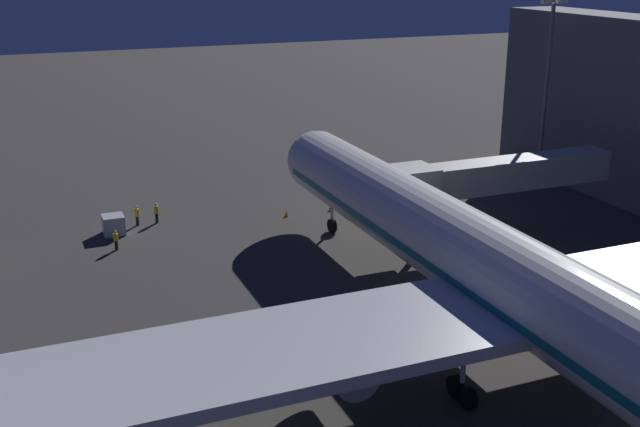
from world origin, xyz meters
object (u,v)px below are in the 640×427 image
Objects in this scene: traffic_cone_nose_port at (330,208)px; airliner_at_gate at (522,289)px; traffic_cone_nose_starboard at (286,214)px; baggage_container_near_belt at (113,225)px; ground_crew_near_nose_gear at (137,215)px; jet_bridge at (487,177)px; ground_crew_under_port_wing at (116,239)px; apron_floodlight_mast at (547,80)px; ground_crew_marshaller_fwd at (156,212)px.

airliner_at_gate is at bearing 86.03° from traffic_cone_nose_port.
baggage_container_near_belt is at bearing -5.08° from traffic_cone_nose_starboard.
jet_bridge is at bearing 150.36° from ground_crew_near_nose_gear.
airliner_at_gate is 32.19m from traffic_cone_nose_port.
ground_crew_under_port_wing is at bearing 63.93° from ground_crew_near_nose_gear.
traffic_cone_nose_port is (8.81, -12.15, -5.29)m from jet_bridge.
apron_floodlight_mast is 10.29× the size of baggage_container_near_belt.
ground_crew_marshaller_fwd is (-3.99, -1.44, 0.19)m from baggage_container_near_belt.
ground_crew_marshaller_fwd reaches higher than ground_crew_near_nose_gear.
airliner_at_gate is 37.70m from baggage_container_near_belt.
ground_crew_marshaller_fwd is at bearing -31.34° from jet_bridge.
traffic_cone_nose_port is (23.30, -0.52, -10.66)m from apron_floodlight_mast.
ground_crew_near_nose_gear is at bearing -66.13° from airliner_at_gate.
jet_bridge reaches higher than baggage_container_near_belt.
apron_floodlight_mast is 29.69m from traffic_cone_nose_starboard.
ground_crew_near_nose_gear is 0.98× the size of ground_crew_marshaller_fwd.
airliner_at_gate is 118.27× the size of traffic_cone_nose_port.
traffic_cone_nose_starboard is (-15.34, 1.36, -0.56)m from baggage_container_near_belt.
baggage_container_near_belt is at bearing -2.51° from apron_floodlight_mast.
airliner_at_gate is 35.29× the size of baggage_container_near_belt.
ground_crew_near_nose_gear is (15.27, -34.50, -4.46)m from airliner_at_gate.
airliner_at_gate is 3.20× the size of jet_bridge.
ground_crew_under_port_wing is at bearing 9.40° from traffic_cone_nose_starboard.
ground_crew_near_nose_gear is at bearing -116.07° from ground_crew_under_port_wing.
ground_crew_marshaller_fwd is 3.37× the size of traffic_cone_nose_starboard.
baggage_container_near_belt is at bearing 32.53° from ground_crew_near_nose_gear.
airliner_at_gate is 22.43m from jet_bridge.
ground_crew_under_port_wing is 3.07× the size of traffic_cone_nose_starboard.
ground_crew_near_nose_gear is 13.39m from traffic_cone_nose_starboard.
jet_bridge is at bearing 161.74° from ground_crew_under_port_wing.
ground_crew_under_port_wing is (4.37, 5.41, -0.10)m from ground_crew_marshaller_fwd.
airliner_at_gate reaches higher than traffic_cone_nose_starboard.
ground_crew_marshaller_fwd is 1.10× the size of ground_crew_under_port_wing.
traffic_cone_nose_port is at bearing -93.97° from airliner_at_gate.
apron_floodlight_mast reaches higher than airliner_at_gate.
apron_floodlight_mast is at bearing -177.26° from ground_crew_under_port_wing.
jet_bridge is 30.81m from ground_crew_under_port_wing.
jet_bridge reaches higher than traffic_cone_nose_port.
airliner_at_gate reaches higher than ground_crew_marshaller_fwd.
ground_crew_under_port_wing is 20.29m from traffic_cone_nose_port.
traffic_cone_nose_port is (-20.12, -2.60, -0.65)m from ground_crew_under_port_wing.
airliner_at_gate is at bearing 111.43° from ground_crew_marshaller_fwd.
jet_bridge is 10.94× the size of ground_crew_marshaller_fwd.
jet_bridge is 29.11m from ground_crew_marshaller_fwd.
ground_crew_under_port_wing is at bearing 7.37° from traffic_cone_nose_port.
airliner_at_gate is at bearing 113.87° from ground_crew_near_nose_gear.
airliner_at_gate is at bearing 50.71° from apron_floodlight_mast.
ground_crew_marshaller_fwd reaches higher than traffic_cone_nose_starboard.
apron_floodlight_mast is at bearing -141.26° from jet_bridge.
airliner_at_gate is 37.32m from ground_crew_marshaller_fwd.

